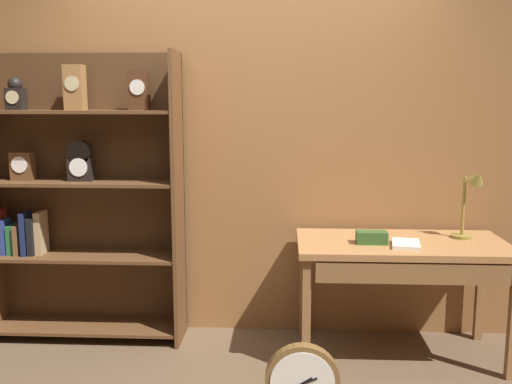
{
  "coord_description": "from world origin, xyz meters",
  "views": [
    {
      "loc": [
        0.23,
        -2.54,
        1.61
      ],
      "look_at": [
        0.07,
        0.61,
        1.1
      ],
      "focal_mm": 39.27,
      "sensor_mm": 36.0,
      "label": 1
    }
  ],
  "objects_px": {
    "open_repair_manual": "(406,244)",
    "bookshelf": "(79,198)",
    "toolbox_small": "(372,237)",
    "round_clock_large": "(302,383)",
    "workbench": "(402,256)",
    "desk_lamp": "(471,199)"
  },
  "relations": [
    {
      "from": "open_repair_manual",
      "to": "bookshelf",
      "type": "bearing_deg",
      "value": -179.28
    },
    {
      "from": "toolbox_small",
      "to": "round_clock_large",
      "type": "height_order",
      "value": "toolbox_small"
    },
    {
      "from": "bookshelf",
      "to": "open_repair_manual",
      "type": "bearing_deg",
      "value": -9.03
    },
    {
      "from": "toolbox_small",
      "to": "open_repair_manual",
      "type": "bearing_deg",
      "value": -15.67
    },
    {
      "from": "toolbox_small",
      "to": "open_repair_manual",
      "type": "distance_m",
      "value": 0.21
    },
    {
      "from": "toolbox_small",
      "to": "open_repair_manual",
      "type": "relative_size",
      "value": 0.85
    },
    {
      "from": "workbench",
      "to": "toolbox_small",
      "type": "xyz_separation_m",
      "value": [
        -0.2,
        -0.04,
        0.12
      ]
    },
    {
      "from": "workbench",
      "to": "bookshelf",
      "type": "bearing_deg",
      "value": 173.41
    },
    {
      "from": "workbench",
      "to": "open_repair_manual",
      "type": "xyz_separation_m",
      "value": [
        -0.0,
        -0.09,
        0.1
      ]
    },
    {
      "from": "bookshelf",
      "to": "round_clock_large",
      "type": "xyz_separation_m",
      "value": [
        1.48,
        -1.01,
        -0.76
      ]
    },
    {
      "from": "workbench",
      "to": "toolbox_small",
      "type": "relative_size",
      "value": 6.94
    },
    {
      "from": "open_repair_manual",
      "to": "round_clock_large",
      "type": "bearing_deg",
      "value": -123.46
    },
    {
      "from": "toolbox_small",
      "to": "round_clock_large",
      "type": "distance_m",
      "value": 1.03
    },
    {
      "from": "desk_lamp",
      "to": "round_clock_large",
      "type": "distance_m",
      "value": 1.59
    },
    {
      "from": "workbench",
      "to": "round_clock_large",
      "type": "height_order",
      "value": "workbench"
    },
    {
      "from": "bookshelf",
      "to": "round_clock_large",
      "type": "bearing_deg",
      "value": -34.36
    },
    {
      "from": "workbench",
      "to": "toolbox_small",
      "type": "height_order",
      "value": "toolbox_small"
    },
    {
      "from": "open_repair_manual",
      "to": "round_clock_large",
      "type": "height_order",
      "value": "open_repair_manual"
    },
    {
      "from": "round_clock_large",
      "to": "workbench",
      "type": "bearing_deg",
      "value": 50.36
    },
    {
      "from": "open_repair_manual",
      "to": "round_clock_large",
      "type": "xyz_separation_m",
      "value": [
        -0.63,
        -0.67,
        -0.55
      ]
    },
    {
      "from": "workbench",
      "to": "open_repair_manual",
      "type": "distance_m",
      "value": 0.14
    },
    {
      "from": "desk_lamp",
      "to": "toolbox_small",
      "type": "distance_m",
      "value": 0.68
    }
  ]
}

